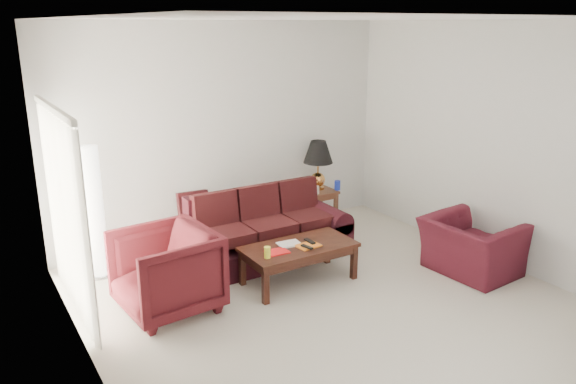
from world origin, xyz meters
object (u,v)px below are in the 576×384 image
Objects in this scene: floor_lamp at (94,213)px; armchair_left at (166,271)px; end_table at (317,207)px; armchair_right at (471,247)px; coffee_table at (299,263)px; sofa at (266,228)px.

floor_lamp reaches higher than armchair_left.
end_table is 0.33× the size of floor_lamp.
end_table is 0.55× the size of armchair_left.
armchair_right is at bearing -30.25° from floor_lamp.
coffee_table is (1.57, -0.15, -0.22)m from armchair_left.
sofa is at bearing 45.82° from armchair_right.
end_table is 2.04m from coffee_table.
end_table is at bearing 29.98° from sofa.
armchair_left is at bearing -159.01° from sofa.
sofa reaches higher than coffee_table.
sofa is 2.09× the size of armchair_right.
coffee_table is (-1.93, 0.88, -0.11)m from armchair_right.
coffee_table is (1.98, -1.40, -0.58)m from floor_lamp.
armchair_right is at bearing -76.08° from end_table.
sofa is 4.06× the size of end_table.
floor_lamp reaches higher than armchair_right.
floor_lamp is 4.56m from armchair_right.
sofa is 0.79m from coffee_table.
armchair_left reaches higher than sofa.
sofa is 2.56m from armchair_right.
sofa is at bearing 106.55° from armchair_left.
sofa is 1.57m from end_table.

